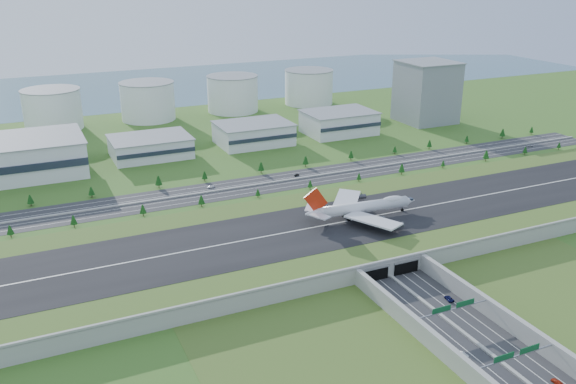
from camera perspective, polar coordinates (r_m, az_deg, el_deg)
name	(u,v)px	position (r m, az deg, el deg)	size (l,w,h in m)	color
ground	(339,236)	(333.17, 4.80, -4.16)	(1200.00, 1200.00, 0.00)	#3E591C
airfield_deck	(339,230)	(331.41, 4.83, -3.52)	(520.00, 100.00, 9.20)	gray
underpass_road	(459,323)	(260.13, 15.73, -11.68)	(38.80, 120.40, 8.00)	#28282B
sign_gantry_near	(453,310)	(261.11, 15.19, -10.58)	(38.70, 0.70, 9.80)	gray
sign_gantry_far	(516,357)	(240.11, 20.57, -14.25)	(38.70, 0.70, 9.80)	gray
north_expressway	(271,183)	(412.27, -1.62, 0.85)	(560.00, 36.00, 0.12)	#28282B
tree_row	(271,175)	(413.98, -1.60, 1.62)	(496.12, 48.72, 8.49)	#3D2819
hangar_mid_a	(150,147)	(480.14, -12.75, 4.14)	(58.00, 42.00, 15.00)	silver
hangar_mid_b	(254,134)	(502.87, -3.24, 5.47)	(58.00, 42.00, 17.00)	silver
hangar_mid_c	(339,123)	(535.82, 4.79, 6.49)	(58.00, 42.00, 19.00)	silver
office_tower	(427,92)	(587.29, 12.83, 9.09)	(46.00, 46.00, 55.00)	gray
fuel_tank_a	(53,110)	(586.39, -21.17, 7.21)	(50.00, 50.00, 35.00)	white
fuel_tank_b	(148,101)	(596.88, -12.99, 8.27)	(50.00, 50.00, 35.00)	white
fuel_tank_c	(233,94)	(618.97, -5.20, 9.13)	(50.00, 50.00, 35.00)	white
fuel_tank_d	(309,87)	(651.49, 1.96, 9.78)	(50.00, 50.00, 35.00)	white
bay_water	(147,86)	(770.59, -13.04, 9.62)	(1200.00, 260.00, 0.06)	#3E6777
boeing_747	(362,207)	(336.31, 6.92, -1.42)	(67.65, 63.71, 20.91)	silver
car_0	(405,309)	(269.39, 10.90, -10.68)	(1.64, 4.08, 1.39)	#AFB0B4
car_1	(463,354)	(246.53, 16.03, -14.39)	(1.53, 4.39, 1.45)	silver
car_2	(449,298)	(281.04, 14.84, -9.61)	(2.53, 5.49, 1.53)	#0D1144
car_3	(558,382)	(243.57, 23.92, -15.97)	(2.15, 5.28, 1.53)	#A5240F
car_5	(297,175)	(425.33, 0.81, 1.59)	(1.43, 4.10, 1.35)	black
car_6	(530,146)	(532.97, 21.67, 4.05)	(2.48, 5.39, 1.50)	#A7A8AC
car_7	(210,187)	(405.59, -7.30, 0.47)	(2.02, 4.97, 1.44)	white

